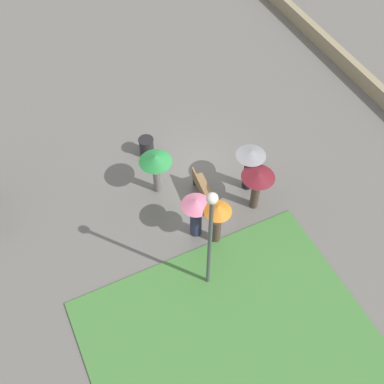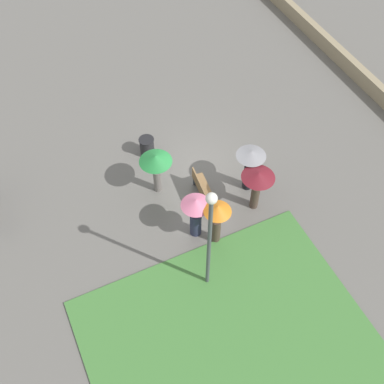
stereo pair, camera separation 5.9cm
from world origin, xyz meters
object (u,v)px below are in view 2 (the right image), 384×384
object	(u,v)px
crowd_person_grey	(250,163)
crowd_person_green	(156,163)
park_bench	(202,189)
crowd_person_orange	(217,216)
crowd_person_pink	(196,211)
crowd_person_maroon	(258,181)
trash_bin	(147,147)
lamp_post	(210,232)

from	to	relation	value
crowd_person_grey	crowd_person_green	bearing A→B (deg)	-44.52
park_bench	crowd_person_orange	size ratio (longest dim) A/B	0.78
park_bench	crowd_person_grey	size ratio (longest dim) A/B	0.79
crowd_person_orange	crowd_person_pink	xyz separation A→B (m)	(0.57, 0.49, -0.15)
crowd_person_maroon	trash_bin	bearing A→B (deg)	62.52
trash_bin	crowd_person_pink	distance (m)	4.25
park_bench	crowd_person_pink	bearing A→B (deg)	151.14
park_bench	crowd_person_green	world-z (taller)	crowd_person_green
trash_bin	crowd_person_green	world-z (taller)	crowd_person_green
crowd_person_maroon	crowd_person_grey	bearing A→B (deg)	16.67
park_bench	lamp_post	bearing A→B (deg)	162.29
crowd_person_pink	crowd_person_green	xyz separation A→B (m)	(2.32, 0.45, 0.22)
trash_bin	crowd_person_grey	distance (m)	4.28
park_bench	trash_bin	xyz separation A→B (m)	(2.85, 1.03, -0.05)
crowd_person_green	crowd_person_orange	bearing A→B (deg)	-68.67
park_bench	crowd_person_maroon	size ratio (longest dim) A/B	0.82
crowd_person_grey	crowd_person_pink	bearing A→B (deg)	-0.27
crowd_person_pink	crowd_person_grey	xyz separation A→B (m)	(1.02, -2.62, 0.08)
trash_bin	crowd_person_grey	world-z (taller)	crowd_person_grey
park_bench	crowd_person_pink	distance (m)	1.78
lamp_post	crowd_person_maroon	distance (m)	3.85
lamp_post	trash_bin	size ratio (longest dim) A/B	5.77
park_bench	crowd_person_green	size ratio (longest dim) A/B	0.82
crowd_person_orange	crowd_person_green	bearing A→B (deg)	2.31
crowd_person_orange	crowd_person_grey	size ratio (longest dim) A/B	1.01
crowd_person_orange	crowd_person_maroon	xyz separation A→B (m)	(0.71, -1.91, 0.01)
crowd_person_grey	lamp_post	bearing A→B (deg)	21.63
lamp_post	crowd_person_maroon	world-z (taller)	lamp_post
crowd_person_orange	crowd_person_maroon	world-z (taller)	crowd_person_orange
crowd_person_green	park_bench	bearing A→B (deg)	-33.86
crowd_person_orange	trash_bin	bearing A→B (deg)	-8.23
trash_bin	crowd_person_orange	xyz separation A→B (m)	(-4.73, -0.62, 1.03)
trash_bin	crowd_person_grey	xyz separation A→B (m)	(-3.14, -2.75, 0.95)
park_bench	crowd_person_pink	size ratio (longest dim) A/B	0.81
crowd_person_orange	crowd_person_grey	bearing A→B (deg)	-68.87
crowd_person_orange	crowd_person_maroon	bearing A→B (deg)	-85.39
crowd_person_orange	crowd_person_maroon	distance (m)	2.04
crowd_person_green	trash_bin	bearing A→B (deg)	83.40
crowd_person_pink	crowd_person_green	size ratio (longest dim) A/B	1.01
lamp_post	crowd_person_pink	bearing A→B (deg)	-14.33
crowd_person_pink	crowd_person_grey	size ratio (longest dim) A/B	0.97
crowd_person_maroon	crowd_person_grey	xyz separation A→B (m)	(0.89, -0.21, -0.08)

